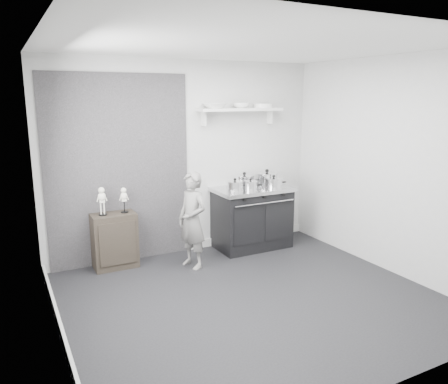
# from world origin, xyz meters

# --- Properties ---
(ground) EXTENTS (4.00, 4.00, 0.00)m
(ground) POSITION_xyz_m (0.00, 0.00, 0.00)
(ground) COLOR black
(ground) RESTS_ON ground
(room_shell) EXTENTS (4.02, 3.62, 2.71)m
(room_shell) POSITION_xyz_m (-0.09, 0.15, 1.64)
(room_shell) COLOR #B7B7B5
(room_shell) RESTS_ON ground
(wall_shelf) EXTENTS (1.30, 0.26, 0.24)m
(wall_shelf) POSITION_xyz_m (0.80, 1.68, 2.01)
(wall_shelf) COLOR white
(wall_shelf) RESTS_ON room_shell
(stove) EXTENTS (1.13, 0.70, 0.90)m
(stove) POSITION_xyz_m (0.90, 1.48, 0.46)
(stove) COLOR black
(stove) RESTS_ON ground
(side_cabinet) EXTENTS (0.56, 0.33, 0.73)m
(side_cabinet) POSITION_xyz_m (-1.11, 1.61, 0.36)
(side_cabinet) COLOR black
(side_cabinet) RESTS_ON ground
(child) EXTENTS (0.43, 0.53, 1.27)m
(child) POSITION_xyz_m (-0.20, 1.16, 0.63)
(child) COLOR slate
(child) RESTS_ON ground
(pot_front_left) EXTENTS (0.33, 0.24, 0.18)m
(pot_front_left) POSITION_xyz_m (0.57, 1.40, 0.98)
(pot_front_left) COLOR white
(pot_front_left) RESTS_ON stove
(pot_back_left) EXTENTS (0.37, 0.28, 0.21)m
(pot_back_left) POSITION_xyz_m (0.84, 1.61, 0.99)
(pot_back_left) COLOR white
(pot_back_left) RESTS_ON stove
(pot_back_right) EXTENTS (0.40, 0.32, 0.24)m
(pot_back_right) POSITION_xyz_m (1.20, 1.55, 1.00)
(pot_back_right) COLOR white
(pot_back_right) RESTS_ON stove
(pot_front_right) EXTENTS (0.34, 0.25, 0.19)m
(pot_front_right) POSITION_xyz_m (1.17, 1.33, 0.98)
(pot_front_right) COLOR white
(pot_front_right) RESTS_ON stove
(pot_front_center) EXTENTS (0.28, 0.20, 0.17)m
(pot_front_center) POSITION_xyz_m (0.78, 1.34, 0.97)
(pot_front_center) COLOR white
(pot_front_center) RESTS_ON stove
(skeleton_full) EXTENTS (0.12, 0.08, 0.42)m
(skeleton_full) POSITION_xyz_m (-1.24, 1.61, 0.93)
(skeleton_full) COLOR white
(skeleton_full) RESTS_ON side_cabinet
(skeleton_torso) EXTENTS (0.11, 0.07, 0.38)m
(skeleton_torso) POSITION_xyz_m (-0.96, 1.61, 0.92)
(skeleton_torso) COLOR white
(skeleton_torso) RESTS_ON side_cabinet
(bowl_large) EXTENTS (0.31, 0.31, 0.08)m
(bowl_large) POSITION_xyz_m (0.38, 1.67, 2.08)
(bowl_large) COLOR white
(bowl_large) RESTS_ON wall_shelf
(bowl_small) EXTENTS (0.23, 0.23, 0.07)m
(bowl_small) POSITION_xyz_m (0.81, 1.67, 2.08)
(bowl_small) COLOR white
(bowl_small) RESTS_ON wall_shelf
(plate_stack) EXTENTS (0.28, 0.28, 0.06)m
(plate_stack) POSITION_xyz_m (1.18, 1.67, 2.07)
(plate_stack) COLOR white
(plate_stack) RESTS_ON wall_shelf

